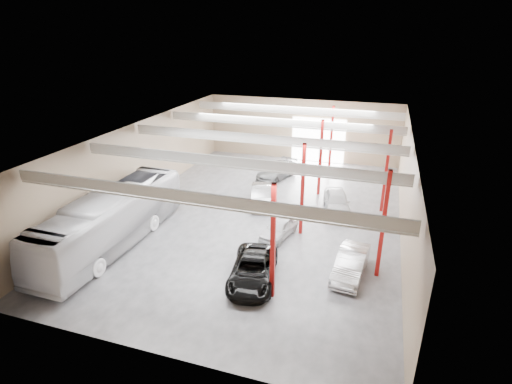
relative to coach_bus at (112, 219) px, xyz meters
The scene contains 8 objects.
depot_shell 12.25m from the coach_bus, 43.35° to the left, with size 22.12×32.12×7.06m.
coach_bus is the anchor object (origin of this frame).
black_sedan 10.92m from the coach_bus, ahead, with size 2.62×5.68×1.58m, color black.
car_row_a 11.91m from the coach_bus, 23.23° to the left, with size 1.61×4.01×1.37m, color silver.
car_row_b 12.70m from the coach_bus, 51.30° to the left, with size 1.72×4.92×1.62m, color #A6A7AB.
car_row_c 18.30m from the coach_bus, 65.89° to the left, with size 2.20×5.41×1.57m, color slate.
car_right_near 16.48m from the coach_bus, ahead, with size 1.68×4.83×1.59m, color #B9BABF.
car_right_far 17.87m from the coach_bus, 36.51° to the left, with size 1.99×4.94×1.68m, color silver.
Camera 1 is at (8.74, -28.48, 14.42)m, focal length 28.00 mm.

